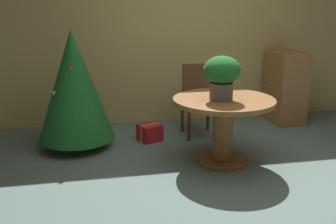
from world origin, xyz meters
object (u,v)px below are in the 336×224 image
round_dining_table (223,118)px  flower_vase (222,74)px  gift_box_red (150,132)px  wooden_cabinet (285,87)px  wooden_chair_far (198,96)px  holiday_tree (74,85)px

round_dining_table → flower_vase: flower_vase is taller
gift_box_red → wooden_cabinet: 2.16m
gift_box_red → wooden_chair_far: bearing=12.5°
flower_vase → wooden_cabinet: bearing=43.1°
round_dining_table → flower_vase: bearing=-134.4°
holiday_tree → wooden_cabinet: (2.97, 0.50, -0.25)m
flower_vase → gift_box_red: bearing=123.8°
wooden_chair_far → gift_box_red: wooden_chair_far is taller
round_dining_table → gift_box_red: bearing=127.8°
wooden_chair_far → gift_box_red: 0.80m
flower_vase → holiday_tree: holiday_tree is taller
wooden_cabinet → round_dining_table: bearing=-137.0°
flower_vase → holiday_tree: bearing=150.4°
round_dining_table → flower_vase: 0.49m
wooden_chair_far → wooden_cabinet: bearing=11.9°
round_dining_table → gift_box_red: round_dining_table is taller
round_dining_table → holiday_tree: holiday_tree is taller
flower_vase → wooden_cabinet: size_ratio=0.44×
round_dining_table → wooden_cabinet: wooden_cabinet is taller
wooden_chair_far → round_dining_table: bearing=-90.0°
wooden_chair_far → wooden_cabinet: 1.44m
wooden_cabinet → gift_box_red: bearing=-167.9°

